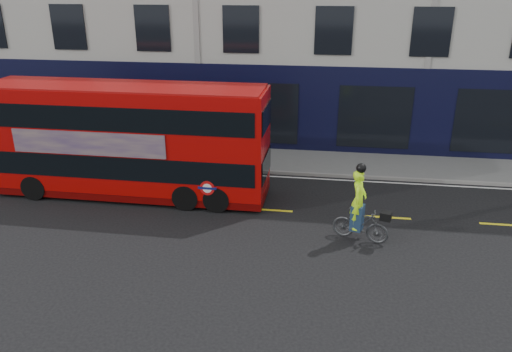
# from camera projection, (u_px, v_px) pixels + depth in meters

# --- Properties ---
(ground) EXTENTS (120.00, 120.00, 0.00)m
(ground) POSITION_uv_depth(u_px,v_px,m) (143.00, 222.00, 16.63)
(ground) COLOR black
(ground) RESTS_ON ground
(pavement) EXTENTS (60.00, 3.00, 0.12)m
(pavement) POSITION_uv_depth(u_px,v_px,m) (193.00, 156.00, 22.59)
(pavement) COLOR slate
(pavement) RESTS_ON ground
(kerb) EXTENTS (60.00, 0.12, 0.13)m
(kerb) POSITION_uv_depth(u_px,v_px,m) (184.00, 168.00, 21.21)
(kerb) COLOR gray
(kerb) RESTS_ON ground
(road_edge_line) EXTENTS (58.00, 0.10, 0.01)m
(road_edge_line) POSITION_uv_depth(u_px,v_px,m) (182.00, 172.00, 20.95)
(road_edge_line) COLOR silver
(road_edge_line) RESTS_ON ground
(lane_dashes) EXTENTS (58.00, 0.12, 0.01)m
(lane_dashes) POSITION_uv_depth(u_px,v_px,m) (157.00, 203.00, 18.01)
(lane_dashes) COLOR yellow
(lane_dashes) RESTS_ON ground
(bus) EXTENTS (10.23, 2.47, 4.11)m
(bus) POSITION_uv_depth(u_px,v_px,m) (128.00, 140.00, 18.04)
(bus) COLOR #AA0806
(bus) RESTS_ON ground
(cyclist) EXTENTS (1.81, 0.99, 2.51)m
(cyclist) POSITION_uv_depth(u_px,v_px,m) (360.00, 215.00, 15.17)
(cyclist) COLOR #3F4144
(cyclist) RESTS_ON ground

